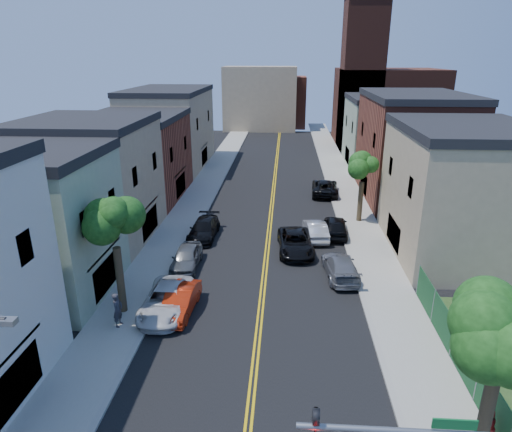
% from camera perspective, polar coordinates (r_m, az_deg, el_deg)
% --- Properties ---
extents(sidewalk_left, '(3.20, 100.00, 0.15)m').
position_cam_1_polar(sidewalk_left, '(50.64, -6.72, 3.74)').
color(sidewalk_left, gray).
rests_on(sidewalk_left, ground).
extents(sidewalk_right, '(3.20, 100.00, 0.15)m').
position_cam_1_polar(sidewalk_right, '(50.25, 11.33, 3.36)').
color(sidewalk_right, gray).
rests_on(sidewalk_right, ground).
extents(curb_left, '(0.30, 100.00, 0.15)m').
position_cam_1_polar(curb_left, '(50.36, -4.75, 3.72)').
color(curb_left, gray).
rests_on(curb_left, ground).
extents(curb_right, '(0.30, 100.00, 0.15)m').
position_cam_1_polar(curb_right, '(50.05, 9.34, 3.42)').
color(curb_right, gray).
rests_on(curb_right, ground).
extents(bldg_left_palegrn, '(9.00, 8.00, 8.50)m').
position_cam_1_polar(bldg_left_palegrn, '(29.92, -27.07, -1.49)').
color(bldg_left_palegrn, gray).
rests_on(bldg_left_palegrn, ground).
extents(bldg_left_tan_near, '(9.00, 10.00, 9.00)m').
position_cam_1_polar(bldg_left_tan_near, '(37.42, -20.39, 3.85)').
color(bldg_left_tan_near, '#998466').
rests_on(bldg_left_tan_near, ground).
extents(bldg_left_brick, '(9.00, 12.00, 8.00)m').
position_cam_1_polar(bldg_left_brick, '(47.46, -15.09, 6.99)').
color(bldg_left_brick, brown).
rests_on(bldg_left_brick, ground).
extents(bldg_left_tan_far, '(9.00, 16.00, 9.50)m').
position_cam_1_polar(bldg_left_tan_far, '(60.51, -10.98, 10.70)').
color(bldg_left_tan_far, '#998466').
rests_on(bldg_left_tan_far, ground).
extents(bldg_right_tan, '(9.00, 12.00, 9.00)m').
position_cam_1_polar(bldg_right_tan, '(35.58, 24.72, 2.46)').
color(bldg_right_tan, '#998466').
rests_on(bldg_right_tan, ground).
extents(bldg_right_brick, '(9.00, 14.00, 10.00)m').
position_cam_1_polar(bldg_right_brick, '(48.40, 19.25, 8.02)').
color(bldg_right_brick, brown).
rests_on(bldg_right_brick, ground).
extents(bldg_right_palegrn, '(9.00, 12.00, 8.50)m').
position_cam_1_polar(bldg_right_palegrn, '(61.93, 15.94, 10.05)').
color(bldg_right_palegrn, gray).
rests_on(bldg_right_palegrn, ground).
extents(church, '(16.20, 14.20, 22.60)m').
position_cam_1_polar(church, '(76.68, 15.67, 14.10)').
color(church, '#4C2319').
rests_on(church, ground).
extents(backdrop_left, '(14.00, 8.00, 12.00)m').
position_cam_1_polar(backdrop_left, '(90.32, 0.53, 14.79)').
color(backdrop_left, '#998466').
rests_on(backdrop_left, ground).
extents(backdrop_center, '(10.00, 8.00, 10.00)m').
position_cam_1_polar(backdrop_center, '(94.25, 3.18, 14.36)').
color(backdrop_center, brown).
rests_on(backdrop_center, ground).
extents(fence_right, '(0.04, 15.00, 1.90)m').
position_cam_1_polar(fence_right, '(23.14, 25.03, -16.29)').
color(fence_right, '#143F1E').
rests_on(fence_right, sidewalk_right).
extents(tree_left_mid, '(5.20, 5.20, 9.29)m').
position_cam_1_polar(tree_left_mid, '(24.80, -17.94, 1.38)').
color(tree_left_mid, '#382C1C').
rests_on(tree_left_mid, sidewalk_left).
extents(tree_right_corner, '(5.80, 5.80, 10.35)m').
position_cam_1_polar(tree_right_corner, '(15.15, 29.92, -9.41)').
color(tree_right_corner, '#382C1C').
rests_on(tree_right_corner, sidewalk_right).
extents(tree_right_far, '(4.40, 4.40, 8.03)m').
position_cam_1_polar(tree_right_far, '(39.28, 13.65, 7.15)').
color(tree_right_far, '#382C1C').
rests_on(tree_right_far, sidewalk_right).
extents(red_sedan, '(1.80, 4.47, 1.45)m').
position_cam_1_polar(red_sedan, '(26.43, -9.70, -10.70)').
color(red_sedan, red).
rests_on(red_sedan, ground).
extents(white_pickup, '(2.54, 5.41, 1.50)m').
position_cam_1_polar(white_pickup, '(26.61, -11.39, -10.53)').
color(white_pickup, silver).
rests_on(white_pickup, ground).
extents(grey_car_left, '(1.81, 4.44, 1.51)m').
position_cam_1_polar(grey_car_left, '(31.60, -8.88, -5.24)').
color(grey_car_left, '#52565A').
rests_on(grey_car_left, ground).
extents(black_car_left, '(2.22, 5.14, 1.47)m').
position_cam_1_polar(black_car_left, '(36.46, -6.70, -1.66)').
color(black_car_left, black).
rests_on(black_car_left, ground).
extents(grey_car_right, '(2.40, 5.12, 1.45)m').
position_cam_1_polar(grey_car_right, '(30.53, 10.75, -6.37)').
color(grey_car_right, slate).
rests_on(grey_car_right, ground).
extents(black_car_right, '(2.07, 4.72, 1.58)m').
position_cam_1_polar(black_car_right, '(37.25, 10.16, -1.28)').
color(black_car_right, black).
rests_on(black_car_right, ground).
extents(silver_car_right, '(2.04, 4.57, 1.46)m').
position_cam_1_polar(silver_car_right, '(36.38, 7.61, -1.76)').
color(silver_car_right, '#B1B3B9').
rests_on(silver_car_right, ground).
extents(dark_car_right_far, '(2.97, 5.88, 1.59)m').
position_cam_1_polar(dark_car_right_far, '(48.08, 8.80, 3.66)').
color(dark_car_right_far, black).
rests_on(dark_car_right_far, ground).
extents(black_suv_lane, '(2.85, 5.60, 1.51)m').
position_cam_1_polar(black_suv_lane, '(33.75, 5.05, -3.38)').
color(black_suv_lane, black).
rests_on(black_suv_lane, ground).
extents(pedestrian_left, '(0.55, 0.76, 1.96)m').
position_cam_1_polar(pedestrian_left, '(25.64, -17.27, -11.37)').
color(pedestrian_left, '#2A2A32').
rests_on(pedestrian_left, sidewalk_left).
extents(pedestrian_right, '(0.92, 0.82, 1.56)m').
position_cam_1_polar(pedestrian_right, '(20.43, 27.42, -22.74)').
color(pedestrian_right, '#AB1A1C').
rests_on(pedestrian_right, sidewalk_right).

